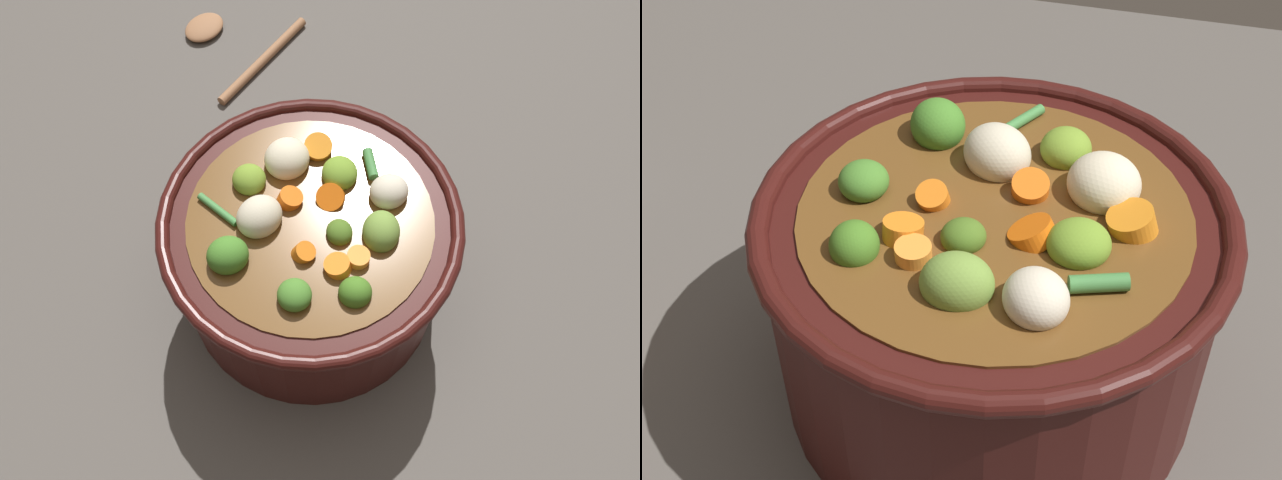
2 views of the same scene
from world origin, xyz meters
TOP-DOWN VIEW (x-y plane):
  - ground_plane at (0.00, 0.00)m, footprint 1.10×1.10m
  - cooking_pot at (0.00, 0.00)m, footprint 0.29×0.29m
  - wooden_spoon at (0.35, 0.18)m, footprint 0.17×0.18m

SIDE VIEW (x-z plane):
  - ground_plane at x=0.00m, z-range 0.00..0.00m
  - wooden_spoon at x=0.35m, z-range 0.00..0.01m
  - cooking_pot at x=0.00m, z-range -0.01..0.17m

